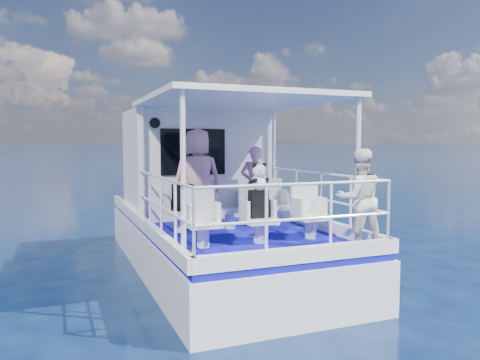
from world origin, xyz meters
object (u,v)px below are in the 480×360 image
Objects in this scene: passenger_stbd_aft at (359,199)px; panda at (259,177)px; passenger_port_fwd at (197,179)px; backpack_center at (258,204)px.

panda is (-1.20, 0.85, 0.29)m from passenger_stbd_aft.
passenger_port_fwd reaches higher than panda.
passenger_stbd_aft reaches higher than backpack_center.
panda reaches higher than backpack_center.
backpack_center is (-1.21, 0.88, -0.13)m from passenger_stbd_aft.
passenger_port_fwd is at bearing -39.71° from passenger_stbd_aft.
passenger_port_fwd is at bearing 110.86° from panda.
panda is at bearing -86.86° from backpack_center.
backpack_center is at bearing 113.91° from passenger_port_fwd.
backpack_center is 0.42m from panda.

